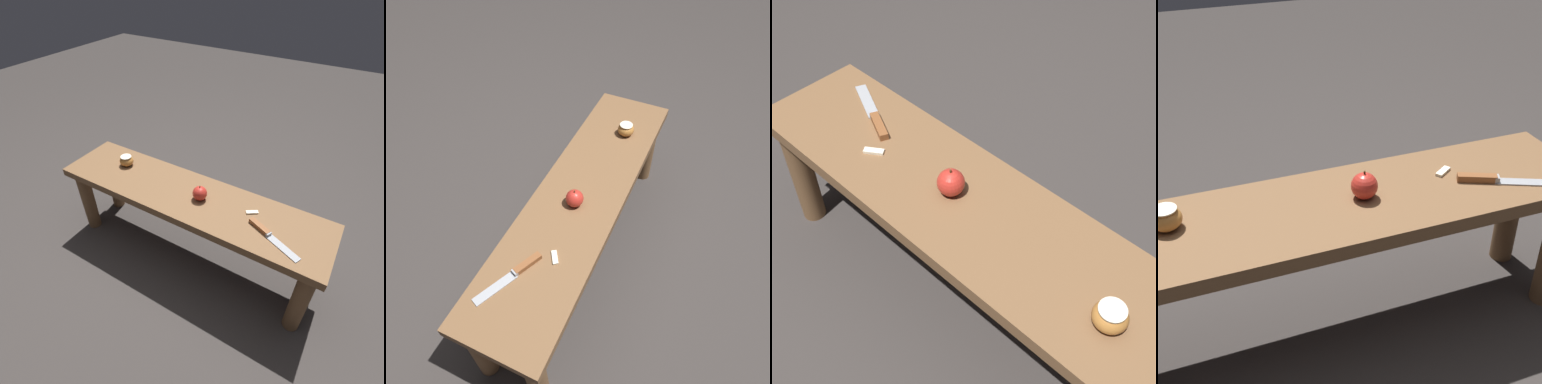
# 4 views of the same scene
# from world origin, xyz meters

# --- Properties ---
(ground_plane) EXTENTS (8.00, 8.00, 0.00)m
(ground_plane) POSITION_xyz_m (0.00, 0.00, 0.00)
(ground_plane) COLOR #383330
(wooden_bench) EXTENTS (1.38, 0.34, 0.44)m
(wooden_bench) POSITION_xyz_m (0.00, 0.00, 0.35)
(wooden_bench) COLOR brown
(wooden_bench) RESTS_ON ground_plane
(knife) EXTENTS (0.25, 0.13, 0.02)m
(knife) POSITION_xyz_m (-0.41, 0.05, 0.45)
(knife) COLOR #9EA0A5
(knife) RESTS_ON wooden_bench
(apple_whole) EXTENTS (0.07, 0.07, 0.08)m
(apple_whole) POSITION_xyz_m (-0.07, -0.00, 0.47)
(apple_whole) COLOR red
(apple_whole) RESTS_ON wooden_bench
(apple_cut) EXTENTS (0.07, 0.07, 0.06)m
(apple_cut) POSITION_xyz_m (0.42, -0.04, 0.47)
(apple_cut) COLOR #B27233
(apple_cut) RESTS_ON wooden_bench
(apple_slice_near_knife) EXTENTS (0.06, 0.05, 0.01)m
(apple_slice_near_knife) POSITION_xyz_m (-0.32, -0.04, 0.44)
(apple_slice_near_knife) COLOR silver
(apple_slice_near_knife) RESTS_ON wooden_bench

